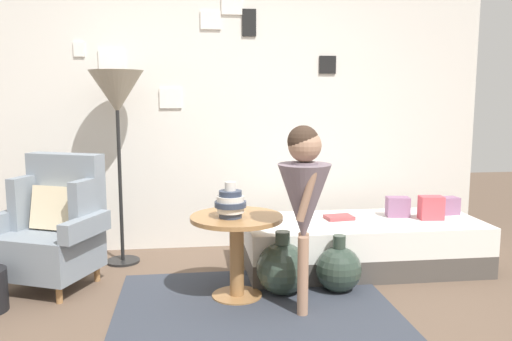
% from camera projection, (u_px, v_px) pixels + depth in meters
% --- Properties ---
extents(ground_plane, '(12.00, 12.00, 0.00)m').
position_uv_depth(ground_plane, '(252.00, 338.00, 3.05)').
color(ground_plane, brown).
extents(gallery_wall, '(4.80, 0.12, 2.60)m').
position_uv_depth(gallery_wall, '(225.00, 106.00, 4.78)').
color(gallery_wall, silver).
rests_on(gallery_wall, ground).
extents(rug, '(1.84, 1.35, 0.01)m').
position_uv_depth(rug, '(254.00, 304.00, 3.53)').
color(rug, '#333842').
rests_on(rug, ground).
extents(armchair, '(0.89, 0.80, 0.97)m').
position_uv_depth(armchair, '(54.00, 227.00, 3.85)').
color(armchair, '#9E7042').
rests_on(armchair, ground).
extents(daybed, '(1.90, 0.81, 0.40)m').
position_uv_depth(daybed, '(362.00, 244.00, 4.26)').
color(daybed, '#4C4742').
rests_on(daybed, ground).
extents(pillow_head, '(0.22, 0.14, 0.15)m').
position_uv_depth(pillow_head, '(446.00, 206.00, 4.44)').
color(pillow_head, gray).
rests_on(pillow_head, daybed).
extents(pillow_mid, '(0.20, 0.14, 0.19)m').
position_uv_depth(pillow_mid, '(431.00, 208.00, 4.25)').
color(pillow_mid, '#D64C56').
rests_on(pillow_mid, daybed).
extents(pillow_back, '(0.20, 0.14, 0.16)m').
position_uv_depth(pillow_back, '(398.00, 207.00, 4.36)').
color(pillow_back, gray).
rests_on(pillow_back, daybed).
extents(side_table, '(0.64, 0.64, 0.58)m').
position_uv_depth(side_table, '(237.00, 238.00, 3.61)').
color(side_table, '#9E7042').
rests_on(side_table, ground).
extents(vase_striped, '(0.22, 0.22, 0.24)m').
position_uv_depth(vase_striped, '(230.00, 203.00, 3.52)').
color(vase_striped, '#2D384C').
rests_on(vase_striped, side_table).
extents(floor_lamp, '(0.44, 0.44, 1.60)m').
position_uv_depth(floor_lamp, '(117.00, 97.00, 4.24)').
color(floor_lamp, black).
rests_on(floor_lamp, ground).
extents(person_child, '(0.34, 0.34, 1.22)m').
position_uv_depth(person_child, '(304.00, 194.00, 3.30)').
color(person_child, '#A37A60').
rests_on(person_child, ground).
extents(book_on_daybed, '(0.24, 0.19, 0.03)m').
position_uv_depth(book_on_daybed, '(339.00, 217.00, 4.27)').
color(book_on_daybed, '#A14649').
rests_on(book_on_daybed, daybed).
extents(demijohn_near, '(0.37, 0.37, 0.46)m').
position_uv_depth(demijohn_near, '(282.00, 268.00, 3.70)').
color(demijohn_near, '#2D3D33').
rests_on(demijohn_near, ground).
extents(demijohn_far, '(0.33, 0.33, 0.41)m').
position_uv_depth(demijohn_far, '(339.00, 269.00, 3.75)').
color(demijohn_far, '#2D3D33').
rests_on(demijohn_far, ground).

